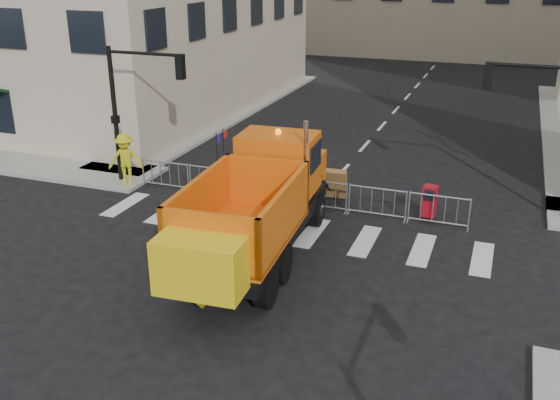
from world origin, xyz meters
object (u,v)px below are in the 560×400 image
at_px(newspaper_box, 429,201).
at_px(plow_truck, 256,204).
at_px(cop_b, 313,189).
at_px(worker, 125,159).
at_px(cop_c, 319,193).
at_px(cop_a, 253,183).

bearing_deg(newspaper_box, plow_truck, -123.41).
height_order(cop_b, worker, worker).
xyz_separation_m(cop_c, newspaper_box, (3.67, 0.95, -0.13)).
height_order(cop_b, newspaper_box, cop_b).
bearing_deg(plow_truck, cop_c, -14.61).
height_order(cop_b, cop_c, cop_b).
height_order(plow_truck, cop_b, plow_truck).
bearing_deg(worker, cop_a, -23.57).
distance_m(worker, newspaper_box, 11.58).
height_order(plow_truck, cop_c, plow_truck).
bearing_deg(cop_b, cop_a, -6.32).
bearing_deg(cop_a, worker, -36.78).
xyz_separation_m(worker, newspaper_box, (11.54, 0.90, -0.47)).
bearing_deg(cop_b, cop_c, 173.68).
relative_size(cop_c, newspaper_box, 1.50).
bearing_deg(newspaper_box, cop_a, -162.23).
bearing_deg(newspaper_box, cop_b, -157.32).
relative_size(plow_truck, newspaper_box, 9.48).
distance_m(cop_b, worker, 7.64).
bearing_deg(newspaper_box, worker, -166.61).
xyz_separation_m(cop_a, worker, (-5.39, 0.06, 0.27)).
xyz_separation_m(plow_truck, newspaper_box, (4.41, 4.83, -1.07)).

